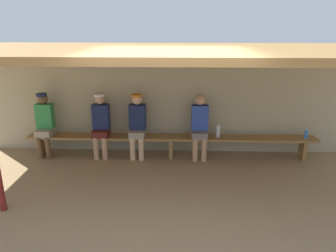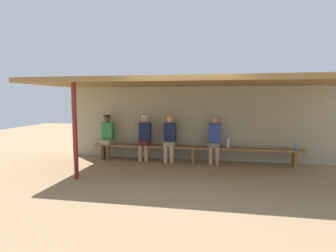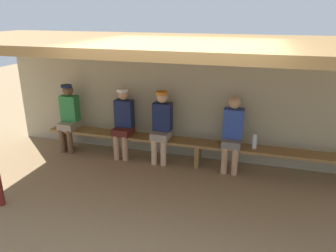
{
  "view_description": "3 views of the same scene",
  "coord_description": "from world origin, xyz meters",
  "px_view_note": "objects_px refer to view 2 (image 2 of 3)",
  "views": [
    {
      "loc": [
        0.16,
        -4.72,
        2.75
      ],
      "look_at": [
        -0.05,
        1.13,
        0.83
      ],
      "focal_mm": 34.23,
      "sensor_mm": 36.0,
      "label": 1
    },
    {
      "loc": [
        0.62,
        -6.04,
        1.84
      ],
      "look_at": [
        -0.67,
        1.12,
        1.09
      ],
      "focal_mm": 28.41,
      "sensor_mm": 36.0,
      "label": 2
    },
    {
      "loc": [
        1.01,
        -3.82,
        2.69
      ],
      "look_at": [
        -0.45,
        1.15,
        0.86
      ],
      "focal_mm": 34.75,
      "sensor_mm": 36.0,
      "label": 3
    }
  ],
  "objects_px": {
    "support_post": "(75,131)",
    "bench": "(193,149)",
    "player_rightmost": "(214,138)",
    "player_in_blue": "(170,136)",
    "water_bottle_blue": "(228,143)",
    "water_bottle_green": "(296,146)",
    "player_in_red": "(145,136)",
    "player_middle": "(107,135)"
  },
  "relations": [
    {
      "from": "player_in_red",
      "to": "player_middle",
      "type": "bearing_deg",
      "value": 180.0
    },
    {
      "from": "support_post",
      "to": "player_in_red",
      "type": "height_order",
      "value": "support_post"
    },
    {
      "from": "player_in_red",
      "to": "water_bottle_blue",
      "type": "relative_size",
      "value": 5.31
    },
    {
      "from": "bench",
      "to": "player_rightmost",
      "type": "xyz_separation_m",
      "value": [
        0.59,
        0.0,
        0.34
      ]
    },
    {
      "from": "player_in_blue",
      "to": "water_bottle_blue",
      "type": "xyz_separation_m",
      "value": [
        1.67,
        0.01,
        -0.17
      ]
    },
    {
      "from": "bench",
      "to": "water_bottle_green",
      "type": "xyz_separation_m",
      "value": [
        2.76,
        -0.02,
        0.17
      ]
    },
    {
      "from": "support_post",
      "to": "bench",
      "type": "xyz_separation_m",
      "value": [
        2.51,
        2.1,
        -0.71
      ]
    },
    {
      "from": "player_in_blue",
      "to": "player_rightmost",
      "type": "relative_size",
      "value": 1.01
    },
    {
      "from": "bench",
      "to": "player_middle",
      "type": "height_order",
      "value": "player_middle"
    },
    {
      "from": "support_post",
      "to": "player_in_blue",
      "type": "bearing_deg",
      "value": 49.3
    },
    {
      "from": "support_post",
      "to": "water_bottle_green",
      "type": "height_order",
      "value": "support_post"
    },
    {
      "from": "bench",
      "to": "player_rightmost",
      "type": "distance_m",
      "value": 0.68
    },
    {
      "from": "player_rightmost",
      "to": "player_in_red",
      "type": "bearing_deg",
      "value": 179.99
    },
    {
      "from": "player_in_blue",
      "to": "water_bottle_blue",
      "type": "bearing_deg",
      "value": 0.18
    },
    {
      "from": "player_in_blue",
      "to": "water_bottle_green",
      "type": "xyz_separation_m",
      "value": [
        3.46,
        -0.02,
        -0.19
      ]
    },
    {
      "from": "bench",
      "to": "water_bottle_blue",
      "type": "bearing_deg",
      "value": 0.53
    },
    {
      "from": "bench",
      "to": "player_in_blue",
      "type": "height_order",
      "value": "player_in_blue"
    },
    {
      "from": "player_in_blue",
      "to": "bench",
      "type": "bearing_deg",
      "value": -0.29
    },
    {
      "from": "bench",
      "to": "player_middle",
      "type": "distance_m",
      "value": 2.67
    },
    {
      "from": "player_in_blue",
      "to": "player_rightmost",
      "type": "distance_m",
      "value": 1.29
    },
    {
      "from": "player_in_red",
      "to": "player_in_blue",
      "type": "xyz_separation_m",
      "value": [
        0.76,
        0.0,
        0.0
      ]
    },
    {
      "from": "bench",
      "to": "water_bottle_green",
      "type": "distance_m",
      "value": 2.77
    },
    {
      "from": "player_in_red",
      "to": "player_middle",
      "type": "relative_size",
      "value": 1.0
    },
    {
      "from": "player_in_red",
      "to": "player_in_blue",
      "type": "distance_m",
      "value": 0.76
    },
    {
      "from": "player_rightmost",
      "to": "water_bottle_blue",
      "type": "distance_m",
      "value": 0.41
    },
    {
      "from": "support_post",
      "to": "player_rightmost",
      "type": "bearing_deg",
      "value": 34.17
    },
    {
      "from": "player_rightmost",
      "to": "water_bottle_green",
      "type": "height_order",
      "value": "player_rightmost"
    },
    {
      "from": "player_rightmost",
      "to": "support_post",
      "type": "bearing_deg",
      "value": -145.83
    },
    {
      "from": "player_in_blue",
      "to": "water_bottle_blue",
      "type": "distance_m",
      "value": 1.68
    },
    {
      "from": "player_middle",
      "to": "water_bottle_blue",
      "type": "bearing_deg",
      "value": 0.09
    },
    {
      "from": "player_in_red",
      "to": "water_bottle_blue",
      "type": "distance_m",
      "value": 2.44
    },
    {
      "from": "player_in_blue",
      "to": "player_middle",
      "type": "bearing_deg",
      "value": 180.0
    },
    {
      "from": "water_bottle_green",
      "to": "bench",
      "type": "bearing_deg",
      "value": 179.56
    },
    {
      "from": "water_bottle_green",
      "to": "water_bottle_blue",
      "type": "bearing_deg",
      "value": 179.03
    },
    {
      "from": "bench",
      "to": "player_in_blue",
      "type": "distance_m",
      "value": 0.78
    },
    {
      "from": "player_middle",
      "to": "water_bottle_blue",
      "type": "relative_size",
      "value": 5.31
    },
    {
      "from": "player_in_red",
      "to": "water_bottle_green",
      "type": "distance_m",
      "value": 4.23
    },
    {
      "from": "water_bottle_blue",
      "to": "player_in_red",
      "type": "bearing_deg",
      "value": -179.87
    },
    {
      "from": "player_middle",
      "to": "water_bottle_blue",
      "type": "height_order",
      "value": "player_middle"
    },
    {
      "from": "player_rightmost",
      "to": "player_in_blue",
      "type": "bearing_deg",
      "value": 179.98
    },
    {
      "from": "support_post",
      "to": "water_bottle_green",
      "type": "bearing_deg",
      "value": 21.53
    },
    {
      "from": "player_middle",
      "to": "water_bottle_green",
      "type": "bearing_deg",
      "value": -0.26
    }
  ]
}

